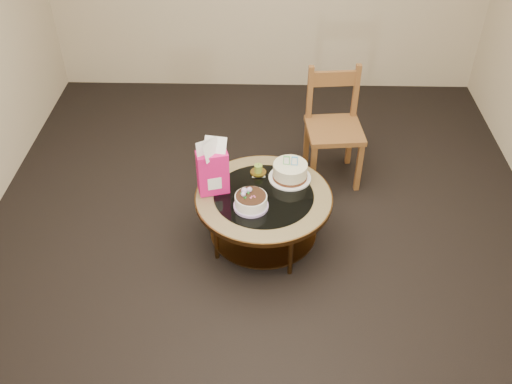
{
  "coord_description": "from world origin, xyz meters",
  "views": [
    {
      "loc": [
        0.02,
        -3.23,
        3.14
      ],
      "look_at": [
        -0.06,
        0.02,
        0.47
      ],
      "focal_mm": 40.0,
      "sensor_mm": 36.0,
      "label": 1
    }
  ],
  "objects_px": {
    "coffee_table": "(264,203)",
    "gift_bag": "(212,167)",
    "decorated_cake": "(251,202)",
    "cream_cake": "(290,172)",
    "dining_chair": "(334,126)"
  },
  "relations": [
    {
      "from": "decorated_cake",
      "to": "cream_cake",
      "type": "height_order",
      "value": "cream_cake"
    },
    {
      "from": "decorated_cake",
      "to": "dining_chair",
      "type": "height_order",
      "value": "dining_chair"
    },
    {
      "from": "gift_bag",
      "to": "dining_chair",
      "type": "bearing_deg",
      "value": 25.47
    },
    {
      "from": "coffee_table",
      "to": "cream_cake",
      "type": "xyz_separation_m",
      "value": [
        0.2,
        0.2,
        0.14
      ]
    },
    {
      "from": "cream_cake",
      "to": "gift_bag",
      "type": "relative_size",
      "value": 0.73
    },
    {
      "from": "coffee_table",
      "to": "dining_chair",
      "type": "relative_size",
      "value": 1.03
    },
    {
      "from": "coffee_table",
      "to": "gift_bag",
      "type": "bearing_deg",
      "value": 173.67
    },
    {
      "from": "coffee_table",
      "to": "dining_chair",
      "type": "xyz_separation_m",
      "value": [
        0.58,
        0.87,
        0.12
      ]
    },
    {
      "from": "decorated_cake",
      "to": "dining_chair",
      "type": "xyz_separation_m",
      "value": [
        0.67,
        1.01,
        -0.0
      ]
    },
    {
      "from": "gift_bag",
      "to": "dining_chair",
      "type": "height_order",
      "value": "dining_chair"
    },
    {
      "from": "coffee_table",
      "to": "decorated_cake",
      "type": "xyz_separation_m",
      "value": [
        -0.09,
        -0.14,
        0.13
      ]
    },
    {
      "from": "decorated_cake",
      "to": "gift_bag",
      "type": "xyz_separation_m",
      "value": [
        -0.28,
        0.18,
        0.17
      ]
    },
    {
      "from": "coffee_table",
      "to": "cream_cake",
      "type": "height_order",
      "value": "cream_cake"
    },
    {
      "from": "coffee_table",
      "to": "decorated_cake",
      "type": "height_order",
      "value": "decorated_cake"
    },
    {
      "from": "coffee_table",
      "to": "gift_bag",
      "type": "distance_m",
      "value": 0.48
    }
  ]
}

